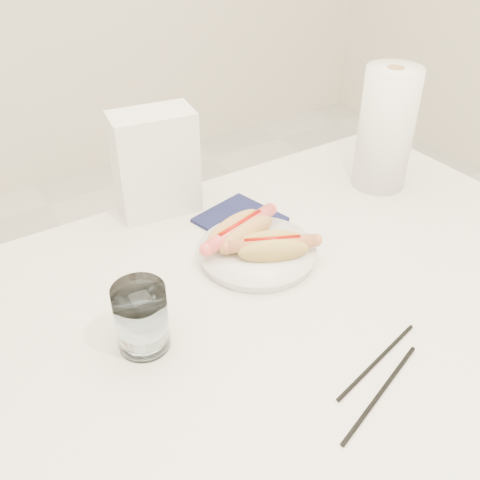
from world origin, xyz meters
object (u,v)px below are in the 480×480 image
plate (257,254)px  hotdog_left (240,232)px  paper_towel_roll (386,129)px  hotdog_right (272,247)px  water_glass (141,318)px  napkin_box (156,163)px  table (279,320)px

plate → hotdog_left: hotdog_left is taller
hotdog_left → paper_towel_roll: (0.39, 0.04, 0.09)m
plate → hotdog_left: bearing=107.9°
hotdog_left → hotdog_right: bearing=-85.6°
plate → paper_towel_roll: bearing=11.9°
plate → water_glass: (-0.26, -0.09, 0.05)m
napkin_box → paper_towel_roll: paper_towel_roll is taller
hotdog_left → paper_towel_roll: size_ratio=0.67×
hotdog_left → water_glass: water_glass is taller
plate → water_glass: 0.28m
hotdog_right → napkin_box: size_ratio=0.72×
napkin_box → hotdog_right: bearing=-63.7°
hotdog_left → plate: bearing=-87.2°
napkin_box → paper_towel_roll: size_ratio=0.81×
hotdog_right → napkin_box: 0.30m
hotdog_right → napkin_box: (-0.09, 0.27, 0.07)m
hotdog_right → paper_towel_roll: 0.39m
water_glass → napkin_box: 0.39m
plate → napkin_box: (-0.07, 0.25, 0.10)m
water_glass → paper_towel_roll: size_ratio=0.42×
table → paper_towel_roll: bearing=24.5°
plate → paper_towel_roll: size_ratio=0.80×
hotdog_right → water_glass: size_ratio=1.41×
table → paper_towel_roll: 0.48m
table → paper_towel_roll: size_ratio=4.64×
table → water_glass: water_glass is taller
plate → paper_towel_roll: paper_towel_roll is taller
hotdog_right → paper_towel_roll: (0.37, 0.11, 0.09)m
table → hotdog_left: 0.17m
hotdog_right → water_glass: (-0.27, -0.06, 0.02)m
hotdog_left → napkin_box: (-0.06, 0.21, 0.07)m
hotdog_left → napkin_box: napkin_box is taller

